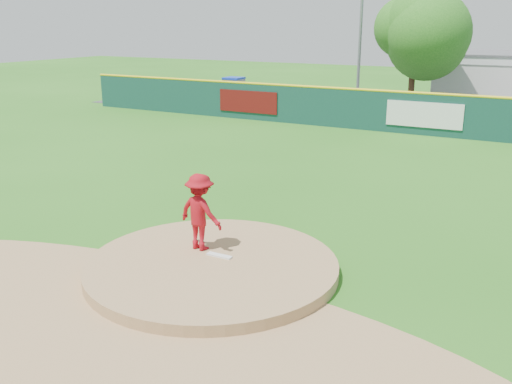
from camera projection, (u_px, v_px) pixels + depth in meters
The scene contains 11 objects.
ground at pixel (212, 272), 12.48m from camera, with size 120.00×120.00×0.00m, color #286B19.
pitchers_mound at pixel (212, 272), 12.48m from camera, with size 5.50×5.50×0.50m, color #9E774C.
pitching_rubber at pixel (219, 256), 12.65m from camera, with size 0.60×0.15×0.04m, color white.
infield_dirt_arc at pixel (119, 335), 9.95m from camera, with size 15.40×15.40×0.01m, color #9E774C.
parking_lot at pixel (450, 110), 35.17m from camera, with size 44.00×16.00×0.02m, color #38383A.
pitcher at pixel (200, 212), 12.86m from camera, with size 1.14×0.66×1.77m, color maroon.
fence_banners at pixel (329, 108), 29.27m from camera, with size 13.22×0.04×1.20m.
playground_slide at pixel (233, 91), 37.14m from camera, with size 1.15×3.23×1.78m.
outfield_fence at pixel (416, 112), 27.29m from camera, with size 40.00×0.14×2.07m.
deciduous_tree at pixel (415, 34), 33.10m from camera, with size 5.60×5.60×7.36m.
light_pole_left at pixel (362, 8), 36.18m from camera, with size 1.75×0.25×11.00m.
Camera 1 is at (6.33, -9.58, 5.26)m, focal length 40.00 mm.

